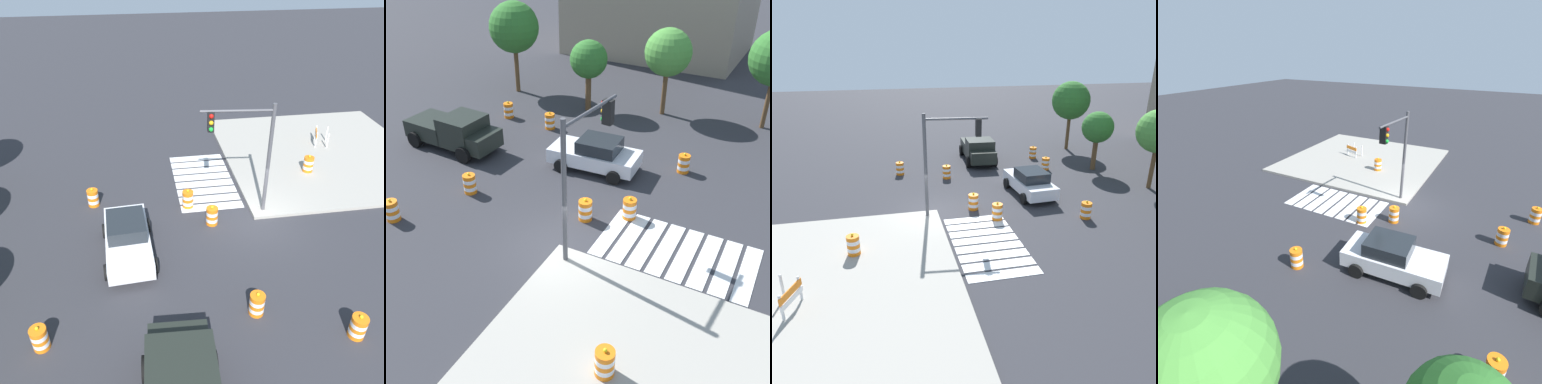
% 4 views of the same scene
% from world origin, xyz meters
% --- Properties ---
extents(ground_plane, '(120.00, 120.00, 0.00)m').
position_xyz_m(ground_plane, '(0.00, 0.00, 0.00)').
color(ground_plane, '#2D2D33').
extents(sidewalk_corner, '(12.00, 12.00, 0.15)m').
position_xyz_m(sidewalk_corner, '(6.00, -6.00, 0.07)').
color(sidewalk_corner, '#9E998E').
rests_on(sidewalk_corner, ground).
extents(crosswalk_stripes, '(5.85, 3.20, 0.02)m').
position_xyz_m(crosswalk_stripes, '(4.00, 1.80, 0.01)').
color(crosswalk_stripes, silver).
rests_on(crosswalk_stripes, ground).
extents(sports_car, '(4.40, 2.32, 1.63)m').
position_xyz_m(sports_car, '(-1.42, 6.07, 0.81)').
color(sports_car, silver).
rests_on(sports_car, ground).
extents(pickup_truck, '(5.26, 2.58, 1.92)m').
position_xyz_m(pickup_truck, '(-8.82, 4.68, 0.97)').
color(pickup_truck, black).
rests_on(pickup_truck, ground).
extents(traffic_barrel_near_corner, '(0.56, 0.56, 1.02)m').
position_xyz_m(traffic_barrel_near_corner, '(-5.46, 1.53, 0.45)').
color(traffic_barrel_near_corner, orange).
rests_on(traffic_barrel_near_corner, ground).
extents(traffic_barrel_crosswalk_end, '(0.56, 0.56, 1.02)m').
position_xyz_m(traffic_barrel_crosswalk_end, '(1.60, 3.03, 0.45)').
color(traffic_barrel_crosswalk_end, orange).
rests_on(traffic_barrel_crosswalk_end, ground).
extents(traffic_barrel_median_near, '(0.56, 0.56, 1.02)m').
position_xyz_m(traffic_barrel_median_near, '(-6.94, -1.60, 0.45)').
color(traffic_barrel_median_near, orange).
rests_on(traffic_barrel_median_near, ground).
extents(traffic_barrel_median_far, '(0.56, 0.56, 1.02)m').
position_xyz_m(traffic_barrel_median_far, '(-5.76, 9.06, 0.45)').
color(traffic_barrel_median_far, orange).
rests_on(traffic_barrel_median_far, ground).
extents(traffic_barrel_far_curb, '(0.56, 0.56, 1.02)m').
position_xyz_m(traffic_barrel_far_curb, '(2.47, 7.76, 0.45)').
color(traffic_barrel_far_curb, orange).
rests_on(traffic_barrel_far_curb, ground).
extents(traffic_barrel_lane_center, '(0.56, 0.56, 1.02)m').
position_xyz_m(traffic_barrel_lane_center, '(0.04, 2.10, 0.45)').
color(traffic_barrel_lane_center, orange).
rests_on(traffic_barrel_lane_center, ground).
extents(traffic_barrel_opposite_curb, '(0.56, 0.56, 1.02)m').
position_xyz_m(traffic_barrel_opposite_curb, '(-8.76, 9.28, 0.45)').
color(traffic_barrel_opposite_curb, orange).
rests_on(traffic_barrel_opposite_curb, ground).
extents(traffic_barrel_on_sidewalk, '(0.56, 0.56, 1.02)m').
position_xyz_m(traffic_barrel_on_sidewalk, '(3.86, -4.28, 0.60)').
color(traffic_barrel_on_sidewalk, orange).
rests_on(traffic_barrel_on_sidewalk, sidewalk_corner).
extents(construction_barricade, '(1.43, 1.18, 1.00)m').
position_xyz_m(construction_barricade, '(7.19, -6.34, 0.72)').
color(construction_barricade, silver).
rests_on(construction_barricade, sidewalk_corner).
extents(traffic_light_pole, '(0.57, 3.28, 5.50)m').
position_xyz_m(traffic_light_pole, '(0.71, 0.53, 3.91)').
color(traffic_light_pole, '#4C4C51').
rests_on(traffic_light_pole, sidewalk_corner).
extents(street_tree_streetside_mid, '(3.19, 3.19, 5.83)m').
position_xyz_m(street_tree_streetside_mid, '(-10.78, 13.29, 4.22)').
color(street_tree_streetside_mid, brown).
rests_on(street_tree_streetside_mid, ground).
extents(street_tree_corner_lot, '(2.24, 2.24, 4.29)m').
position_xyz_m(street_tree_corner_lot, '(-5.07, 12.56, 3.12)').
color(street_tree_corner_lot, brown).
rests_on(street_tree_corner_lot, ground).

